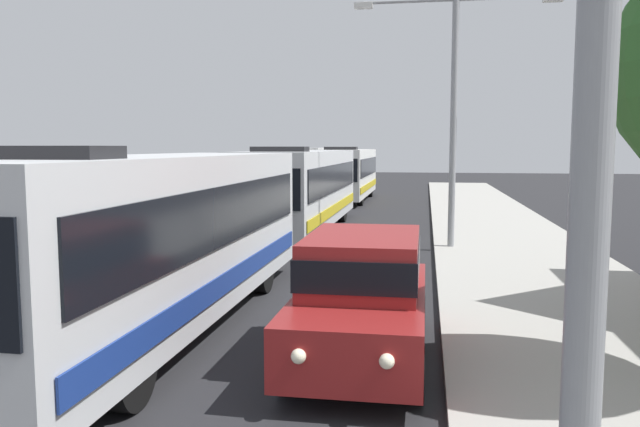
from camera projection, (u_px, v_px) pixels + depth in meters
name	position (u px, v px, depth m)	size (l,w,h in m)	color
bus_lead	(157.00, 234.00, 10.92)	(2.58, 10.83, 3.21)	silver
bus_second_in_line	(302.00, 187.00, 23.64)	(2.58, 12.06, 3.21)	silver
bus_middle	(348.00, 172.00, 37.48)	(2.58, 10.57, 3.21)	silver
white_suv	(362.00, 293.00, 9.34)	(1.86, 4.54, 1.90)	maroon
box_truck_oncoming	(307.00, 169.00, 42.13)	(2.35, 8.03, 3.15)	white
streetlamp_mid	(454.00, 91.00, 18.85)	(6.06, 0.28, 7.60)	gray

